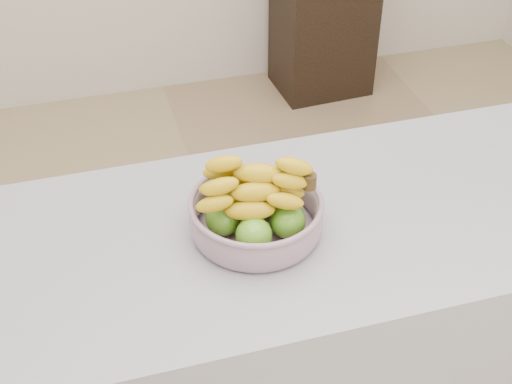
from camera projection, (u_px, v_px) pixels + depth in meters
counter at (305, 358)px, 1.76m from camera, size 2.00×0.60×0.90m
cabinet at (324, 14)px, 3.48m from camera, size 0.46×0.38×0.80m
fruit_bowl at (256, 211)px, 1.43m from camera, size 0.27×0.27×0.17m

